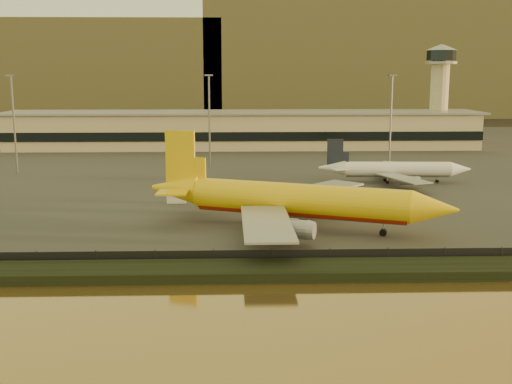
% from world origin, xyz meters
% --- Properties ---
extents(ground, '(900.00, 900.00, 0.00)m').
position_xyz_m(ground, '(0.00, 0.00, 0.00)').
color(ground, black).
rests_on(ground, ground).
extents(embankment, '(320.00, 7.00, 1.40)m').
position_xyz_m(embankment, '(0.00, -17.00, 0.70)').
color(embankment, black).
rests_on(embankment, ground).
extents(tarmac, '(320.00, 220.00, 0.20)m').
position_xyz_m(tarmac, '(0.00, 95.00, 0.10)').
color(tarmac, '#2D2D2D').
rests_on(tarmac, ground).
extents(perimeter_fence, '(300.00, 0.05, 2.20)m').
position_xyz_m(perimeter_fence, '(0.00, -13.00, 1.30)').
color(perimeter_fence, black).
rests_on(perimeter_fence, tarmac).
extents(terminal_building, '(202.00, 25.00, 12.60)m').
position_xyz_m(terminal_building, '(-14.52, 125.55, 6.25)').
color(terminal_building, tan).
rests_on(terminal_building, tarmac).
extents(control_tower, '(11.20, 11.20, 35.50)m').
position_xyz_m(control_tower, '(70.00, 131.00, 21.66)').
color(control_tower, tan).
rests_on(control_tower, tarmac).
extents(apron_light_masts, '(152.20, 12.20, 25.40)m').
position_xyz_m(apron_light_masts, '(15.00, 75.00, 15.70)').
color(apron_light_masts, slate).
rests_on(apron_light_masts, tarmac).
extents(distant_hills, '(470.00, 160.00, 70.00)m').
position_xyz_m(distant_hills, '(-20.74, 340.00, 31.39)').
color(distant_hills, brown).
rests_on(distant_hills, ground).
extents(dhl_cargo_jet, '(51.72, 48.97, 16.04)m').
position_xyz_m(dhl_cargo_jet, '(6.93, 7.98, 4.99)').
color(dhl_cargo_jet, yellow).
rests_on(dhl_cargo_jet, tarmac).
extents(white_narrowbody_jet, '(36.38, 35.51, 10.46)m').
position_xyz_m(white_narrowbody_jet, '(35.14, 52.41, 3.32)').
color(white_narrowbody_jet, white).
rests_on(white_narrowbody_jet, tarmac).
extents(gse_vehicle_yellow, '(4.89, 3.66, 2.01)m').
position_xyz_m(gse_vehicle_yellow, '(13.93, 24.03, 1.20)').
color(gse_vehicle_yellow, yellow).
rests_on(gse_vehicle_yellow, tarmac).
extents(gse_vehicle_white, '(3.83, 1.80, 1.71)m').
position_xyz_m(gse_vehicle_white, '(-14.88, 30.11, 1.05)').
color(gse_vehicle_white, white).
rests_on(gse_vehicle_white, tarmac).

